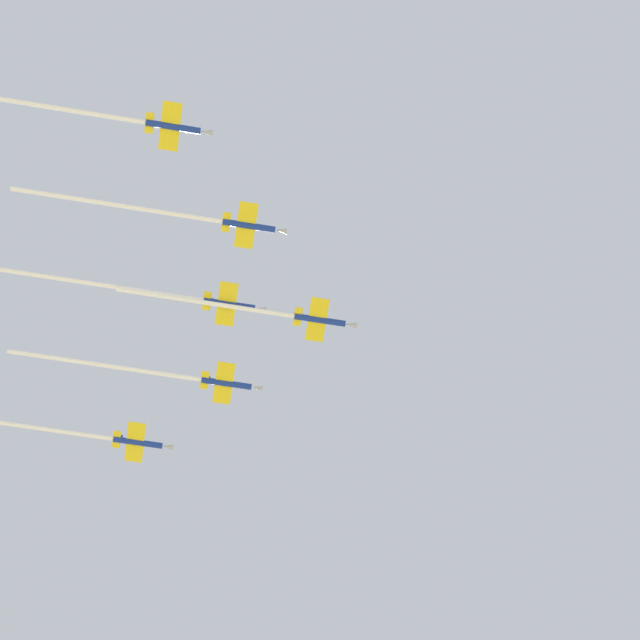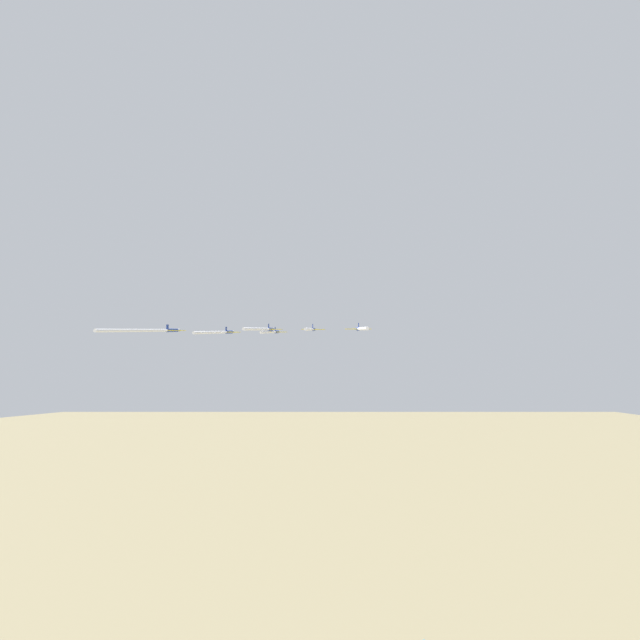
{
  "view_description": "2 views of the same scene",
  "coord_description": "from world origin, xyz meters",
  "px_view_note": "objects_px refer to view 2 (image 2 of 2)",
  "views": [
    {
      "loc": [
        -24.37,
        29.79,
        3.65
      ],
      "look_at": [
        18.2,
        -16.87,
        177.9
      ],
      "focal_mm": 56.58,
      "sensor_mm": 36.0,
      "label": 1
    },
    {
      "loc": [
        112.08,
        139.8,
        178.74
      ],
      "look_at": [
        5.68,
        -4.9,
        182.53
      ],
      "focal_mm": 25.85,
      "sensor_mm": 36.0,
      "label": 2
    }
  ],
  "objects_px": {
    "jet_lead": "(273,332)",
    "jet_port_outer": "(264,329)",
    "jet_starboard_outer": "(154,330)",
    "jet_center_rear": "(360,329)",
    "jet_starboard_inner": "(311,329)",
    "jet_port_inner": "(221,332)"
  },
  "relations": [
    {
      "from": "jet_starboard_inner",
      "to": "jet_starboard_outer",
      "type": "height_order",
      "value": "jet_starboard_inner"
    },
    {
      "from": "jet_port_inner",
      "to": "jet_center_rear",
      "type": "height_order",
      "value": "jet_center_rear"
    },
    {
      "from": "jet_port_inner",
      "to": "jet_starboard_inner",
      "type": "distance_m",
      "value": 30.75
    },
    {
      "from": "jet_starboard_inner",
      "to": "jet_lead",
      "type": "bearing_deg",
      "value": 131.39
    },
    {
      "from": "jet_starboard_outer",
      "to": "jet_starboard_inner",
      "type": "bearing_deg",
      "value": 21.25
    },
    {
      "from": "jet_starboard_outer",
      "to": "jet_center_rear",
      "type": "relative_size",
      "value": 1.03
    },
    {
      "from": "jet_lead",
      "to": "jet_starboard_outer",
      "type": "relative_size",
      "value": 0.8
    },
    {
      "from": "jet_starboard_inner",
      "to": "jet_center_rear",
      "type": "distance_m",
      "value": 23.02
    },
    {
      "from": "jet_lead",
      "to": "jet_port_inner",
      "type": "xyz_separation_m",
      "value": [
        22.51,
        3.64,
        0.0
      ]
    },
    {
      "from": "jet_starboard_inner",
      "to": "jet_port_outer",
      "type": "xyz_separation_m",
      "value": [
        14.31,
        -6.68,
        0.06
      ]
    },
    {
      "from": "jet_lead",
      "to": "jet_port_outer",
      "type": "height_order",
      "value": "jet_port_outer"
    },
    {
      "from": "jet_starboard_inner",
      "to": "jet_port_inner",
      "type": "bearing_deg",
      "value": 178.92
    },
    {
      "from": "jet_port_inner",
      "to": "jet_starboard_outer",
      "type": "bearing_deg",
      "value": -129.71
    },
    {
      "from": "jet_port_inner",
      "to": "jet_starboard_outer",
      "type": "distance_m",
      "value": 24.05
    },
    {
      "from": "jet_starboard_outer",
      "to": "jet_center_rear",
      "type": "distance_m",
      "value": 61.46
    },
    {
      "from": "jet_lead",
      "to": "jet_port_inner",
      "type": "bearing_deg",
      "value": -132.35
    },
    {
      "from": "jet_port_outer",
      "to": "jet_starboard_outer",
      "type": "height_order",
      "value": "jet_port_outer"
    },
    {
      "from": "jet_lead",
      "to": "jet_starboard_outer",
      "type": "bearing_deg",
      "value": -130.99
    },
    {
      "from": "jet_lead",
      "to": "jet_starboard_inner",
      "type": "relative_size",
      "value": 0.9
    },
    {
      "from": "jet_lead",
      "to": "jet_starboard_outer",
      "type": "xyz_separation_m",
      "value": [
        46.05,
        8.58,
        0.64
      ]
    },
    {
      "from": "jet_starboard_outer",
      "to": "jet_port_outer",
      "type": "bearing_deg",
      "value": 24.89
    },
    {
      "from": "jet_lead",
      "to": "jet_starboard_inner",
      "type": "xyz_separation_m",
      "value": [
        -1.19,
        23.2,
        0.99
      ]
    }
  ]
}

